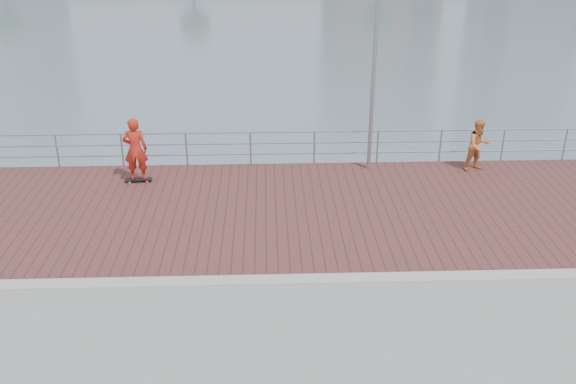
{
  "coord_description": "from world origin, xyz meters",
  "views": [
    {
      "loc": [
        -0.51,
        -12.33,
        7.92
      ],
      "look_at": [
        0.0,
        2.0,
        1.3
      ],
      "focal_mm": 40.0,
      "sensor_mm": 36.0,
      "label": 1
    }
  ],
  "objects_px": {
    "guardrail": "(282,144)",
    "street_lamp": "(379,31)",
    "bystander": "(478,145)",
    "skateboarder": "(135,149)"
  },
  "relations": [
    {
      "from": "guardrail",
      "to": "street_lamp",
      "type": "distance_m",
      "value": 4.74
    },
    {
      "from": "guardrail",
      "to": "street_lamp",
      "type": "height_order",
      "value": "street_lamp"
    },
    {
      "from": "guardrail",
      "to": "skateboarder",
      "type": "bearing_deg",
      "value": -163.38
    },
    {
      "from": "street_lamp",
      "to": "skateboarder",
      "type": "xyz_separation_m",
      "value": [
        -7.16,
        -0.36,
        -3.37
      ]
    },
    {
      "from": "bystander",
      "to": "street_lamp",
      "type": "bearing_deg",
      "value": 168.88
    },
    {
      "from": "street_lamp",
      "to": "guardrail",
      "type": "bearing_deg",
      "value": 160.69
    },
    {
      "from": "guardrail",
      "to": "bystander",
      "type": "relative_size",
      "value": 23.71
    },
    {
      "from": "guardrail",
      "to": "skateboarder",
      "type": "height_order",
      "value": "skateboarder"
    },
    {
      "from": "bystander",
      "to": "guardrail",
      "type": "bearing_deg",
      "value": 158.28
    },
    {
      "from": "bystander",
      "to": "skateboarder",
      "type": "bearing_deg",
      "value": 168.31
    }
  ]
}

